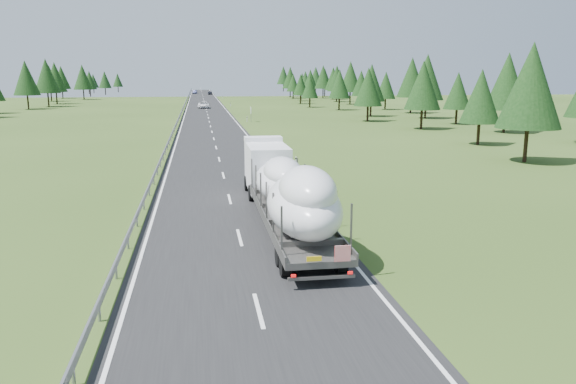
{
  "coord_description": "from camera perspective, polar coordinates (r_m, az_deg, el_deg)",
  "views": [
    {
      "loc": [
        -1.84,
        -18.1,
        8.01
      ],
      "look_at": [
        2.6,
        9.87,
        2.09
      ],
      "focal_mm": 35.0,
      "sensor_mm": 36.0,
      "label": 1
    }
  ],
  "objects": [
    {
      "name": "boat_truck",
      "position": [
        29.68,
        -0.24,
        0.6
      ],
      "size": [
        3.14,
        20.2,
        4.26
      ],
      "color": "white",
      "rests_on": "ground"
    },
    {
      "name": "highway_sign",
      "position": [
        98.71,
        -3.79,
        8.18
      ],
      "size": [
        0.08,
        0.9,
        2.6
      ],
      "color": "slate",
      "rests_on": "ground"
    },
    {
      "name": "road_surface",
      "position": [
        118.39,
        -8.19,
        7.81
      ],
      "size": [
        10.0,
        400.0,
        0.02
      ],
      "primitive_type": "cube",
      "color": "black",
      "rests_on": "ground"
    },
    {
      "name": "tree_line_right",
      "position": [
        128.94,
        9.69,
        11.11
      ],
      "size": [
        27.71,
        299.97,
        12.3
      ],
      "color": "black",
      "rests_on": "ground"
    },
    {
      "name": "ground",
      "position": [
        19.88,
        -3.0,
        -11.96
      ],
      "size": [
        400.0,
        400.0,
        0.0
      ],
      "primitive_type": "plane",
      "color": "#2C4316",
      "rests_on": "ground"
    },
    {
      "name": "distant_car_dark",
      "position": [
        239.38,
        -7.93,
        9.95
      ],
      "size": [
        1.94,
        4.37,
        1.46
      ],
      "primitive_type": "imported",
      "rotation": [
        0.0,
        0.0,
        0.05
      ],
      "color": "black",
      "rests_on": "ground"
    },
    {
      "name": "guardrail",
      "position": [
        118.33,
        -10.79,
        8.01
      ],
      "size": [
        0.1,
        400.0,
        0.76
      ],
      "color": "slate",
      "rests_on": "ground"
    },
    {
      "name": "distant_van",
      "position": [
        140.64,
        -8.58,
        8.74
      ],
      "size": [
        2.79,
        5.86,
        1.61
      ],
      "primitive_type": "imported",
      "rotation": [
        0.0,
        0.0,
        -0.02
      ],
      "color": "silver",
      "rests_on": "ground"
    },
    {
      "name": "marker_posts",
      "position": [
        173.47,
        -6.34,
        9.26
      ],
      "size": [
        0.13,
        350.08,
        1.0
      ],
      "color": "silver",
      "rests_on": "ground"
    },
    {
      "name": "distant_car_blue",
      "position": [
        251.48,
        -9.45,
        9.99
      ],
      "size": [
        2.04,
        4.76,
        1.52
      ],
      "primitive_type": "imported",
      "rotation": [
        0.0,
        0.0,
        -0.09
      ],
      "color": "navy",
      "rests_on": "ground"
    }
  ]
}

